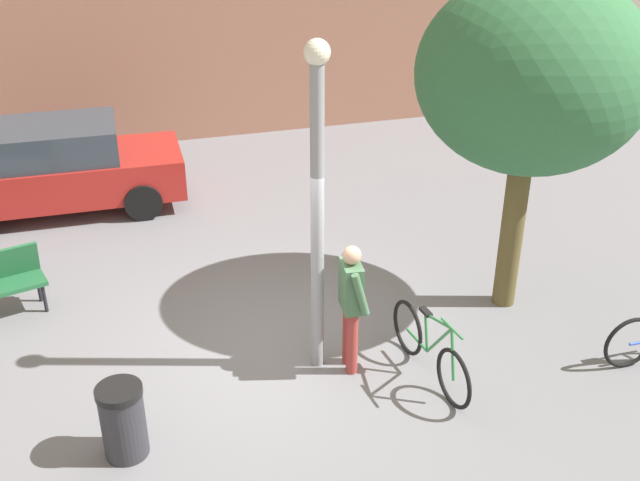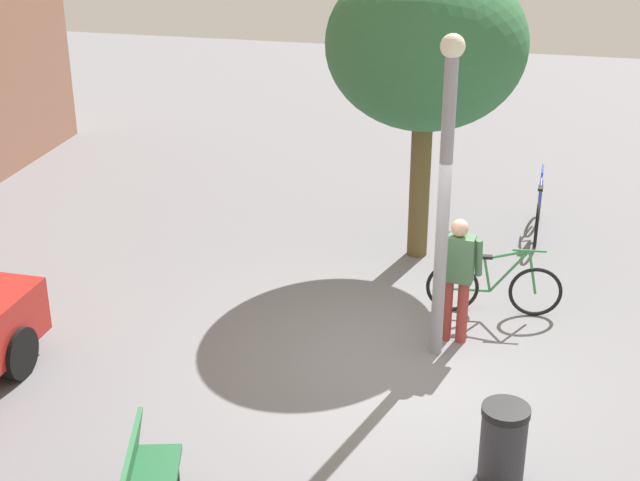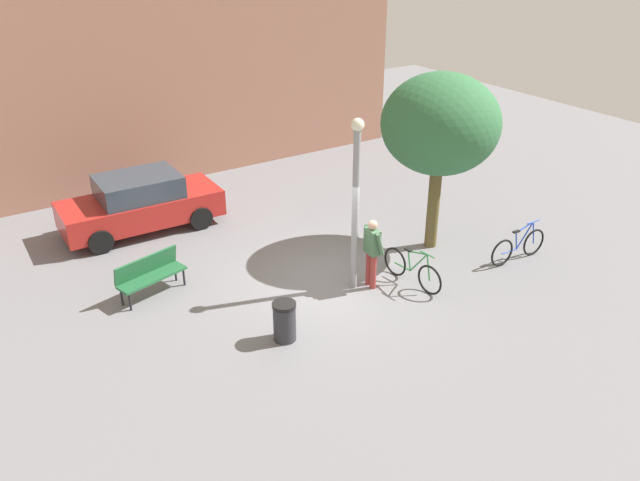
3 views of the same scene
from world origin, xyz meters
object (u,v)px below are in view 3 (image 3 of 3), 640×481
person_by_lamppost (372,249)px  trash_bin (285,321)px  bicycle_green (412,270)px  parked_car_red (141,203)px  lamppost (356,197)px  plaza_tree (440,125)px  park_bench (150,272)px  bicycle_blue (518,246)px

person_by_lamppost → trash_bin: 2.87m
bicycle_green → parked_car_red: size_ratio=0.43×
lamppost → person_by_lamppost: size_ratio=2.39×
lamppost → plaza_tree: size_ratio=0.89×
lamppost → bicycle_green: size_ratio=2.21×
park_bench → trash_bin: park_bench is taller
bicycle_green → trash_bin: 3.58m
plaza_tree → bicycle_blue: (1.26, -1.79, -2.84)m
bicycle_green → person_by_lamppost: bearing=151.6°
parked_car_red → plaza_tree: bearing=-40.2°
park_bench → parked_car_red: parked_car_red is taller
lamppost → parked_car_red: 6.56m
parked_car_red → trash_bin: 6.59m
lamppost → bicycle_green: (1.20, -0.64, -1.87)m
person_by_lamppost → bicycle_green: bearing=-28.4°
bicycle_green → trash_bin: size_ratio=2.13×
lamppost → bicycle_blue: lamppost is taller
lamppost → bicycle_green: bearing=-28.0°
bicycle_green → plaza_tree: bearing=36.5°
park_bench → parked_car_red: size_ratio=0.39×
park_bench → trash_bin: (1.64, -3.17, -0.12)m
person_by_lamppost → plaza_tree: (2.54, 0.80, 2.26)m
parked_car_red → lamppost: bearing=-61.8°
person_by_lamppost → parked_car_red: (-3.38, 5.81, -0.19)m
lamppost → plaza_tree: plaza_tree is taller
person_by_lamppost → park_bench: size_ratio=1.00×
park_bench → bicycle_green: bearing=-29.0°
lamppost → park_bench: lamppost is taller
plaza_tree → trash_bin: plaza_tree is taller
trash_bin → bicycle_blue: bearing=-2.2°
bicycle_green → trash_bin: bearing=-175.5°
park_bench → plaza_tree: bearing=-13.2°
lamppost → bicycle_green: 2.31m
bicycle_blue → plaza_tree: bearing=125.1°
person_by_lamppost → park_bench: (-4.36, 2.43, -0.42)m
trash_bin → person_by_lamppost: bearing=15.2°
parked_car_red → person_by_lamppost: bearing=-59.8°
plaza_tree → bicycle_green: size_ratio=2.47×
lamppost → bicycle_blue: (4.16, -1.17, -1.87)m
park_bench → lamppost: bearing=-29.3°
person_by_lamppost → bicycle_green: (0.84, -0.46, -0.58)m
trash_bin → park_bench: bearing=117.4°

